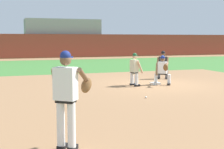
# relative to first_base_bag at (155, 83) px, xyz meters

# --- Properties ---
(ground_plane) EXTENTS (160.00, 160.00, 0.00)m
(ground_plane) POSITION_rel_first_base_bag_xyz_m (0.00, 0.00, -0.04)
(ground_plane) COLOR #3D7533
(infield_dirt_patch) EXTENTS (18.00, 18.00, 0.01)m
(infield_dirt_patch) POSITION_rel_first_base_bag_xyz_m (-2.70, -3.57, -0.04)
(infield_dirt_patch) COLOR #936B47
(infield_dirt_patch) RESTS_ON ground
(warning_track_strip) EXTENTS (48.00, 3.20, 0.01)m
(warning_track_strip) POSITION_rel_first_base_bag_xyz_m (0.00, 20.00, -0.04)
(warning_track_strip) COLOR #936B47
(warning_track_strip) RESTS_ON ground
(first_base_bag) EXTENTS (0.38, 0.38, 0.09)m
(first_base_bag) POSITION_rel_first_base_bag_xyz_m (0.00, 0.00, 0.00)
(first_base_bag) COLOR white
(first_base_bag) RESTS_ON ground
(baseball) EXTENTS (0.07, 0.07, 0.07)m
(baseball) POSITION_rel_first_base_bag_xyz_m (-1.82, -2.92, -0.01)
(baseball) COLOR white
(baseball) RESTS_ON ground
(pitcher) EXTENTS (0.85, 0.55, 1.86)m
(pitcher) POSITION_rel_first_base_bag_xyz_m (-5.36, -7.11, 1.01)
(pitcher) COLOR black
(pitcher) RESTS_ON ground
(first_baseman) EXTENTS (0.71, 1.09, 1.34)m
(first_baseman) POSITION_rel_first_base_bag_xyz_m (0.22, -0.28, 0.69)
(first_baseman) COLOR black
(first_baseman) RESTS_ON ground
(baserunner) EXTENTS (0.49, 0.63, 1.46)m
(baserunner) POSITION_rel_first_base_bag_xyz_m (-1.08, -0.13, 0.75)
(baserunner) COLOR black
(baserunner) RESTS_ON ground
(umpire) EXTENTS (0.68, 0.65, 1.46)m
(umpire) POSITION_rel_first_base_bag_xyz_m (1.27, 1.68, 0.75)
(umpire) COLOR black
(umpire) RESTS_ON ground
(outfield_wall) EXTENTS (48.00, 0.50, 2.60)m
(outfield_wall) POSITION_rel_first_base_bag_xyz_m (0.00, 22.00, 1.26)
(outfield_wall) COLOR brown
(outfield_wall) RESTS_ON ground
(stadium_seating_block) EXTENTS (8.66, 3.35, 4.35)m
(stadium_seating_block) POSITION_rel_first_base_bag_xyz_m (-0.00, 24.47, 2.16)
(stadium_seating_block) COLOR gray
(stadium_seating_block) RESTS_ON ground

